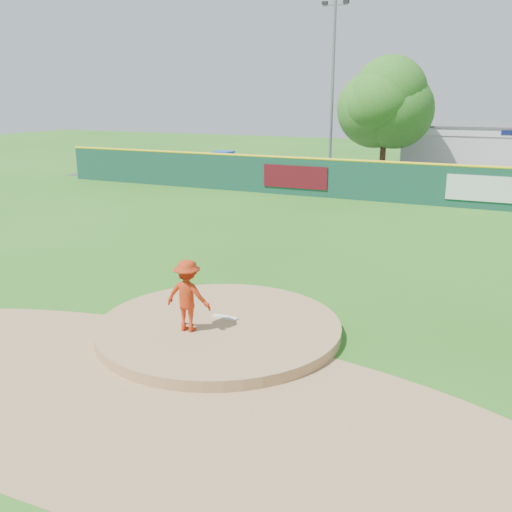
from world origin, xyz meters
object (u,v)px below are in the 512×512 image
at_px(pitcher, 188,296).
at_px(deciduous_tree, 386,106).
at_px(playground_slide, 223,165).
at_px(light_pole_left, 333,82).
at_px(van, 363,172).

height_order(pitcher, deciduous_tree, deciduous_tree).
bearing_deg(pitcher, playground_slide, -67.86).
xyz_separation_m(pitcher, light_pole_left, (-5.60, 27.63, 5.01)).
xyz_separation_m(van, light_pole_left, (-3.14, 3.31, 5.37)).
relative_size(van, light_pole_left, 0.43).
height_order(playground_slide, deciduous_tree, deciduous_tree).
distance_m(van, deciduous_tree, 4.18).
relative_size(playground_slide, deciduous_tree, 0.43).
bearing_deg(light_pole_left, pitcher, -78.55).
bearing_deg(deciduous_tree, van, -123.09).
bearing_deg(playground_slide, van, 10.33).
bearing_deg(van, pitcher, 179.72).
bearing_deg(van, deciduous_tree, -39.13).
bearing_deg(playground_slide, pitcher, -63.74).
height_order(deciduous_tree, light_pole_left, light_pole_left).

